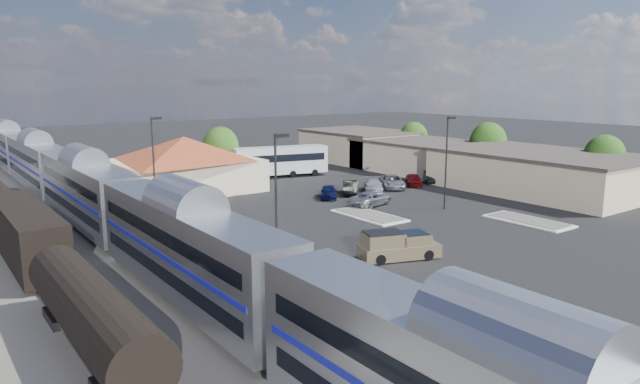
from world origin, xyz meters
TOP-DOWN VIEW (x-y plane):
  - ground at (0.00, 0.00)m, footprint 280.00×280.00m
  - railbed at (-21.00, 8.00)m, footprint 16.00×100.00m
  - platform at (-12.00, 6.00)m, footprint 5.50×92.00m
  - passenger_train at (-18.00, 13.14)m, footprint 3.00×104.00m
  - freight_cars at (-24.00, 4.87)m, footprint 2.80×46.00m
  - station_depot at (-4.56, 24.00)m, footprint 18.35×12.24m
  - buildings_east at (28.00, 14.28)m, footprint 14.40×51.40m
  - traffic_island_south at (4.00, 2.00)m, footprint 3.30×7.50m
  - traffic_island_north at (14.00, -8.00)m, footprint 3.30×7.50m
  - lamp_plat_s at (-10.90, -6.00)m, footprint 1.08×0.25m
  - lamp_plat_n at (-10.90, 16.00)m, footprint 1.08×0.25m
  - lamp_lot at (12.10, 0.00)m, footprint 1.08×0.25m
  - tree_east_a at (34.00, -4.00)m, footprint 4.56×4.56m
  - tree_east_b at (34.00, 12.00)m, footprint 4.94×4.94m
  - tree_east_c at (34.00, 26.00)m, footprint 4.41×4.41m
  - tree_depot at (3.00, 30.00)m, footprint 4.71×4.71m
  - pickup_truck at (-2.77, -8.97)m, footprint 6.01×3.80m
  - suv at (7.24, 5.46)m, footprint 5.47×3.41m
  - coach_bus at (9.48, 25.85)m, footprint 12.59×5.41m
  - person_a at (-11.60, -0.56)m, footprint 0.55×0.73m
  - person_b at (-11.55, -2.81)m, footprint 0.74×0.88m
  - parked_car_a at (6.08, 10.95)m, footprint 3.79×4.35m
  - parked_car_b at (9.28, 11.25)m, footprint 3.94×4.48m
  - parked_car_c at (12.48, 10.95)m, footprint 4.59×5.03m
  - parked_car_d at (15.68, 11.25)m, footprint 5.17×5.89m
  - parked_car_e at (18.88, 10.95)m, footprint 3.89×4.36m
  - parked_car_f at (22.08, 11.25)m, footprint 3.86×4.34m

SIDE VIEW (x-z plane):
  - ground at x=0.00m, z-range 0.00..0.00m
  - railbed at x=-21.00m, z-range 0.00..0.12m
  - platform at x=-12.00m, z-range 0.00..0.18m
  - traffic_island_south at x=4.00m, z-range 0.00..0.21m
  - traffic_island_north at x=14.00m, z-range 0.00..0.21m
  - suv at x=7.24m, z-range 0.00..1.41m
  - parked_car_c at x=12.48m, z-range 0.00..1.41m
  - parked_car_a at x=6.08m, z-range 0.00..1.42m
  - parked_car_f at x=22.08m, z-range 0.00..1.43m
  - parked_car_e at x=18.88m, z-range 0.00..1.43m
  - parked_car_b at x=9.28m, z-range 0.00..1.47m
  - parked_car_d at x=15.68m, z-range 0.00..1.51m
  - pickup_truck at x=-2.77m, z-range -0.05..1.90m
  - person_b at x=-11.55m, z-range 0.18..1.80m
  - person_a at x=-11.60m, z-range 0.18..2.00m
  - freight_cars at x=-24.00m, z-range -0.07..3.93m
  - buildings_east at x=28.00m, z-range -0.13..4.67m
  - coach_bus at x=9.48m, z-range 0.30..4.25m
  - passenger_train at x=-18.00m, z-range 0.09..5.64m
  - station_depot at x=-4.56m, z-range 0.03..6.23m
  - tree_east_c at x=34.00m, z-range 0.66..6.87m
  - tree_east_a at x=34.00m, z-range 0.68..7.10m
  - tree_depot at x=3.00m, z-range 0.71..7.34m
  - tree_east_b at x=34.00m, z-range 0.74..7.70m
  - lamp_plat_s at x=-10.90m, z-range 0.84..9.84m
  - lamp_plat_n at x=-10.90m, z-range 0.84..9.84m
  - lamp_lot at x=12.10m, z-range 0.84..9.84m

